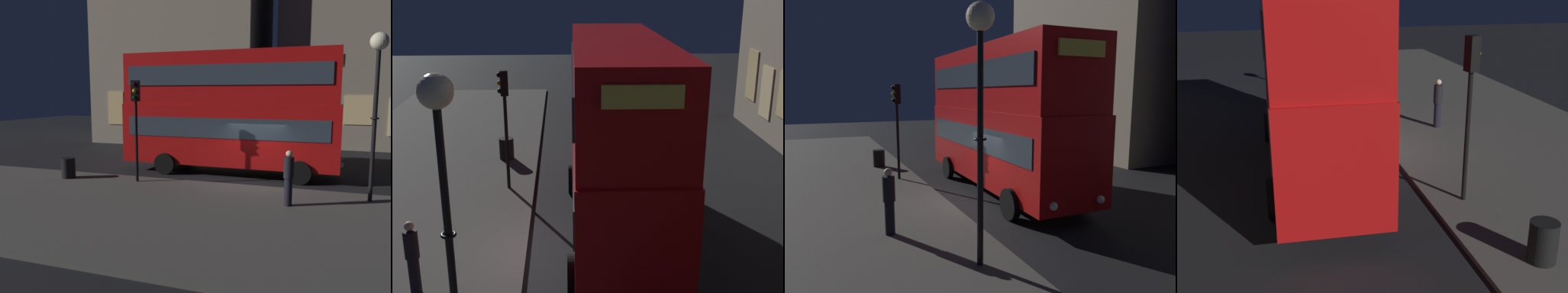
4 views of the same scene
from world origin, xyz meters
The scene contains 6 objects.
ground_plane centered at (0.00, 0.00, 0.00)m, with size 80.00×80.00×0.00m, color black.
double_decker_bus centered at (-1.54, 1.84, 3.14)m, with size 10.21×3.00×5.68m.
traffic_light_near_kerb centered at (-4.60, -1.67, 3.13)m, with size 0.36×0.38×4.20m.
street_lamp centered at (4.40, -1.72, 4.55)m, with size 0.59×0.59×5.67m.
pedestrian centered at (1.79, -3.24, 1.08)m, with size 0.33×0.33×1.84m.
litter_bin centered at (-7.77, -2.04, 0.56)m, with size 0.60×0.60×0.88m, color black.
Camera 2 is at (12.45, 0.27, 7.15)m, focal length 47.08 mm.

